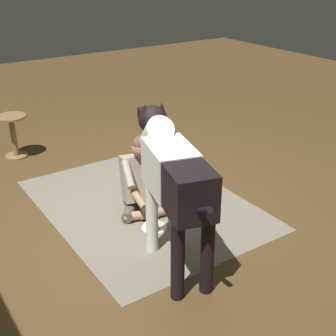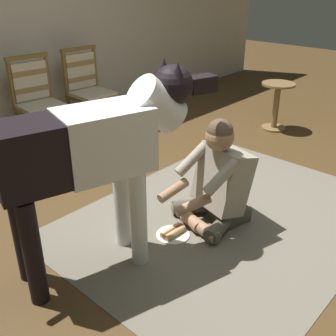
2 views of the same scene
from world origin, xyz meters
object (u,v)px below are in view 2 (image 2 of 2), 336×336
object	(u,v)px
hot_dog_on_plate	(173,233)
round_side_table	(276,102)
large_dog	(95,149)
dining_chair_right_of_pair	(88,87)
person_sitting_on_floor	(217,182)
dining_chair_left_of_pair	(38,99)

from	to	relation	value
hot_dog_on_plate	round_side_table	world-z (taller)	round_side_table
round_side_table	large_dog	bearing A→B (deg)	-171.98
round_side_table	dining_chair_right_of_pair	bearing A→B (deg)	133.50
person_sitting_on_floor	large_dog	bearing A→B (deg)	164.59
dining_chair_right_of_pair	hot_dog_on_plate	bearing A→B (deg)	-113.94
dining_chair_left_of_pair	person_sitting_on_floor	world-z (taller)	dining_chair_left_of_pair
large_dog	round_side_table	world-z (taller)	large_dog
dining_chair_right_of_pair	person_sitting_on_floor	distance (m)	2.40
large_dog	dining_chair_right_of_pair	bearing A→B (deg)	53.83
dining_chair_right_of_pair	hot_dog_on_plate	distance (m)	2.47
dining_chair_right_of_pair	person_sitting_on_floor	size ratio (longest dim) A/B	1.18
large_dog	hot_dog_on_plate	world-z (taller)	large_dog
dining_chair_left_of_pair	large_dog	bearing A→B (deg)	-112.25
dining_chair_left_of_pair	hot_dog_on_plate	distance (m)	2.29
person_sitting_on_floor	round_side_table	distance (m)	2.25
person_sitting_on_floor	hot_dog_on_plate	xyz separation A→B (m)	(-0.38, 0.10, -0.32)
hot_dog_on_plate	large_dog	bearing A→B (deg)	164.59
hot_dog_on_plate	round_side_table	xyz separation A→B (m)	(2.53, 0.58, 0.31)
dining_chair_right_of_pair	person_sitting_on_floor	xyz separation A→B (m)	(-0.60, -2.31, -0.20)
large_dog	round_side_table	bearing A→B (deg)	8.02
dining_chair_right_of_pair	dining_chair_left_of_pair	bearing A→B (deg)	-179.97
person_sitting_on_floor	round_side_table	world-z (taller)	person_sitting_on_floor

